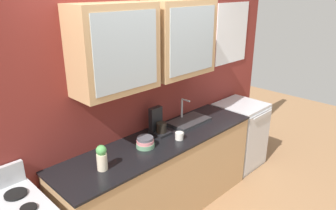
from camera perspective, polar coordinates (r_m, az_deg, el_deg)
back_wall_unit at (r=3.36m, az=-4.85°, el=3.77°), size 4.54×0.46×2.56m
counter at (r=3.57m, az=-1.14°, el=-12.77°), size 2.39×0.65×0.91m
sink_faucet at (r=3.76m, az=3.73°, el=-2.76°), size 0.50×0.29×0.27m
bowl_stack at (r=3.18m, az=-4.10°, el=-6.68°), size 0.18×0.18×0.11m
vase at (r=2.84m, az=-11.77°, el=-9.18°), size 0.09×0.09×0.23m
cup_near_sink at (r=3.33m, az=2.05°, el=-5.54°), size 0.12×0.09×0.08m
dishwasher at (r=4.61m, az=12.63°, el=-5.13°), size 0.59×0.63×0.91m
coffee_maker at (r=3.44m, az=-1.77°, el=-3.44°), size 0.17×0.20×0.29m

